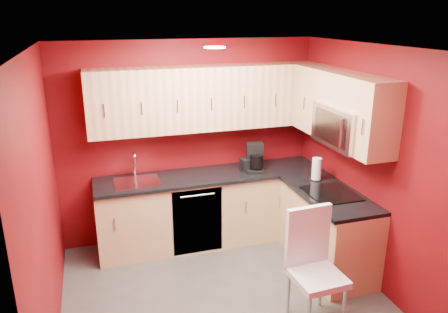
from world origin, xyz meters
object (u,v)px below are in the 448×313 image
sink (137,179)px  coffee_maker (255,158)px  paper_towel (317,169)px  dining_chair (318,271)px  microwave (346,126)px  napkin_holder (247,165)px

sink → coffee_maker: 1.46m
paper_towel → dining_chair: (-0.63, -1.24, -0.49)m
sink → coffee_maker: bearing=-3.0°
sink → dining_chair: (1.40, -1.81, -0.39)m
microwave → paper_towel: 0.76m
coffee_maker → dining_chair: size_ratio=0.31×
microwave → sink: (-2.09, 1.00, -0.72)m
microwave → napkin_holder: bearing=126.8°
dining_chair → sink: bearing=125.0°
sink → paper_towel: (2.03, -0.57, 0.10)m
dining_chair → napkin_holder: bearing=88.5°
sink → coffee_maker: size_ratio=1.51×
sink → coffee_maker: coffee_maker is taller
sink → napkin_holder: size_ratio=3.48×
sink → paper_towel: bearing=-15.7°
napkin_holder → coffee_maker: bearing=-31.7°
microwave → napkin_holder: 1.40m
napkin_holder → dining_chair: 1.84m
napkin_holder → dining_chair: dining_chair is taller
dining_chair → microwave: bearing=46.5°
coffee_maker → paper_towel: size_ratio=1.30×
paper_towel → coffee_maker: bearing=139.8°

